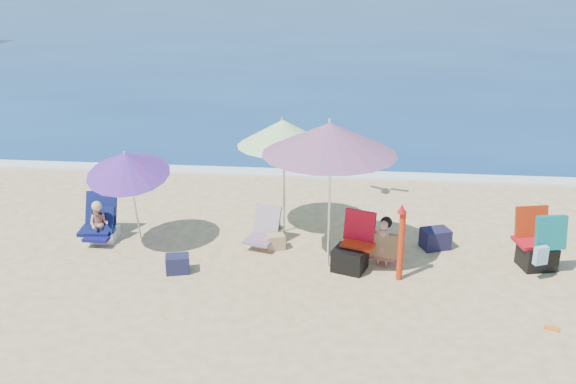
# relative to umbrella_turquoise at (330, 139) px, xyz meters

# --- Properties ---
(ground) EXTENTS (120.00, 120.00, 0.00)m
(ground) POSITION_rel_umbrella_turquoise_xyz_m (-0.36, -0.70, -2.10)
(ground) COLOR #D8BC84
(ground) RESTS_ON ground
(sea) EXTENTS (120.00, 80.00, 0.12)m
(sea) POSITION_rel_umbrella_turquoise_xyz_m (-0.36, 44.30, -2.15)
(sea) COLOR navy
(sea) RESTS_ON ground
(foam) EXTENTS (120.00, 0.50, 0.04)m
(foam) POSITION_rel_umbrella_turquoise_xyz_m (-0.36, 4.40, -2.08)
(foam) COLOR white
(foam) RESTS_ON ground
(umbrella_turquoise) EXTENTS (2.53, 2.53, 2.38)m
(umbrella_turquoise) POSITION_rel_umbrella_turquoise_xyz_m (0.00, 0.00, 0.00)
(umbrella_turquoise) COLOR white
(umbrella_turquoise) RESTS_ON ground
(umbrella_striped) EXTENTS (2.03, 2.03, 2.11)m
(umbrella_striped) POSITION_rel_umbrella_turquoise_xyz_m (-0.84, 1.19, -0.26)
(umbrella_striped) COLOR silver
(umbrella_striped) RESTS_ON ground
(umbrella_blue) EXTENTS (1.45, 1.51, 1.86)m
(umbrella_blue) POSITION_rel_umbrella_turquoise_xyz_m (-3.27, 0.22, -0.58)
(umbrella_blue) COLOR silver
(umbrella_blue) RESTS_ON ground
(furled_umbrella) EXTENTS (0.16, 0.16, 1.26)m
(furled_umbrella) POSITION_rel_umbrella_turquoise_xyz_m (1.12, -0.43, -1.41)
(furled_umbrella) COLOR #AE290C
(furled_umbrella) RESTS_ON ground
(chair_navy) EXTENTS (0.64, 0.74, 0.77)m
(chair_navy) POSITION_rel_umbrella_turquoise_xyz_m (-4.00, 0.61, -1.89)
(chair_navy) COLOR #0C1344
(chair_navy) RESTS_ON ground
(chair_rainbow) EXTENTS (0.62, 0.77, 0.65)m
(chair_rainbow) POSITION_rel_umbrella_turquoise_xyz_m (-1.10, 0.64, -1.93)
(chair_rainbow) COLOR #C35D45
(chair_rainbow) RESTS_ON ground
(camp_chair_left) EXTENTS (0.77, 0.77, 0.89)m
(camp_chair_left) POSITION_rel_umbrella_turquoise_xyz_m (0.40, -0.11, -1.83)
(camp_chair_left) COLOR red
(camp_chair_left) RESTS_ON ground
(camp_chair_right) EXTENTS (0.71, 0.94, 0.99)m
(camp_chair_right) POSITION_rel_umbrella_turquoise_xyz_m (3.32, 0.18, -1.74)
(camp_chair_right) COLOR #AF0C19
(camp_chair_right) RESTS_ON ground
(person_center) EXTENTS (0.57, 0.51, 0.79)m
(person_center) POSITION_rel_umbrella_turquoise_xyz_m (0.89, 0.04, -1.71)
(person_center) COLOR tan
(person_center) RESTS_ON ground
(person_left) EXTENTS (0.44, 0.53, 0.78)m
(person_left) POSITION_rel_umbrella_turquoise_xyz_m (-3.93, 0.41, -1.74)
(person_left) COLOR tan
(person_left) RESTS_ON ground
(bag_navy_a) EXTENTS (0.42, 0.34, 0.28)m
(bag_navy_a) POSITION_rel_umbrella_turquoise_xyz_m (-2.32, -0.52, -1.96)
(bag_navy_a) COLOR #191B38
(bag_navy_a) RESTS_ON ground
(bag_black_a) EXTENTS (0.32, 0.26, 0.20)m
(bag_black_a) POSITION_rel_umbrella_turquoise_xyz_m (-1.06, 1.29, -2.00)
(bag_black_a) COLOR black
(bag_black_a) RESTS_ON ground
(bag_tan) EXTENTS (0.36, 0.31, 0.26)m
(bag_tan) POSITION_rel_umbrella_turquoise_xyz_m (-0.89, 0.47, -1.97)
(bag_tan) COLOR tan
(bag_tan) RESTS_ON ground
(bag_navy_b) EXTENTS (0.54, 0.48, 0.34)m
(bag_navy_b) POSITION_rel_umbrella_turquoise_xyz_m (1.80, 0.78, -1.93)
(bag_navy_b) COLOR #181733
(bag_navy_b) RESTS_ON ground
(orange_item) EXTENTS (0.22, 0.15, 0.03)m
(orange_item) POSITION_rel_umbrella_turquoise_xyz_m (3.08, -1.65, -2.08)
(orange_item) COLOR orange
(orange_item) RESTS_ON ground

